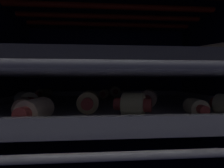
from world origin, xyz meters
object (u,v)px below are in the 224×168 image
Objects in this scene: oven_rack_lower at (113,109)px; pig_in_blanket_lower_9 at (115,91)px; pig_in_blanket_upper_3 at (120,63)px; pig_in_blanket_lower_0 at (89,101)px; baking_tray_upper at (113,71)px; baking_tray_lower at (113,105)px; pig_in_blanket_lower_4 at (22,107)px; pig_in_blanket_upper_0 at (64,67)px; pig_in_blanket_lower_3 at (104,94)px; pig_in_blanket_lower_11 at (36,110)px; pig_in_blanket_upper_5 at (41,58)px; pig_in_blanket_lower_1 at (26,100)px; heating_element at (113,7)px; pig_in_blanket_lower_2 at (148,98)px; pig_in_blanket_lower_8 at (195,107)px; pig_in_blanket_upper_1 at (209,55)px; pig_in_blanket_upper_2 at (41,64)px; oven_rack_upper at (113,75)px; pig_in_blanket_lower_6 at (44,94)px; pig_in_blanket_upper_4 at (200,59)px; pig_in_blanket_lower_5 at (134,105)px; pig_in_blanket_upper_6 at (186,63)px.

oven_rack_lower is 14.51cm from pig_in_blanket_lower_9.
oven_rack_lower is 11.44× the size of pig_in_blanket_upper_3.
pig_in_blanket_lower_0 is 10.73cm from baking_tray_upper.
baking_tray_lower is 17.11cm from pig_in_blanket_lower_4.
pig_in_blanket_lower_0 is 21.32cm from pig_in_blanket_upper_0.
baking_tray_upper reaches higher than pig_in_blanket_lower_3.
pig_in_blanket_lower_11 reaches higher than pig_in_blanket_lower_4.
pig_in_blanket_lower_1 is at bearing 155.79° from pig_in_blanket_upper_5.
pig_in_blanket_lower_2 is (6.45, -4.42, -19.28)cm from heating_element.
oven_rack_lower is 10.35× the size of pig_in_blanket_lower_3.
pig_in_blanket_lower_9 is 25.85cm from pig_in_blanket_upper_5.
pig_in_blanket_upper_1 is at bearing 21.30° from pig_in_blanket_lower_8.
pig_in_blanket_lower_9 is at bearing 104.74° from pig_in_blanket_lower_2.
pig_in_blanket_upper_0 is (-13.07, 10.11, -12.01)cm from heating_element.
pig_in_blanket_lower_11 is 1.04× the size of pig_in_blanket_upper_1.
pig_in_blanket_upper_2 is (-17.62, 6.06, 10.25)cm from oven_rack_lower.
pig_in_blanket_lower_6 is at bearing 150.40° from oven_rack_upper.
pig_in_blanket_upper_4 is (4.07, 4.93, 7.60)cm from pig_in_blanket_lower_8.
baking_tray_upper is (0.00, 0.00, 7.40)cm from baking_tray_lower.
oven_rack_lower is 10.10× the size of pig_in_blanket_lower_1.
pig_in_blanket_upper_3 reaches higher than pig_in_blanket_lower_5.
pig_in_blanket_upper_2 is (-1.73, 10.81, 7.54)cm from pig_in_blanket_lower_1.
pig_in_blanket_upper_5 is at bearing -174.51° from pig_in_blanket_lower_2.
pig_in_blanket_lower_3 is 0.10× the size of oven_rack_upper.
heating_element reaches higher than pig_in_blanket_lower_9.
heating_element is 0.97× the size of baking_tray_upper.
pig_in_blanket_lower_9 is (-0.47, 25.86, -0.08)cm from pig_in_blanket_lower_5.
pig_in_blanket_upper_1 is at bearing -38.31° from baking_tray_upper.
baking_tray_lower is 16.68cm from pig_in_blanket_lower_1.
pig_in_blanket_upper_2 reaches higher than baking_tray_lower.
pig_in_blanket_upper_5 reaches higher than pig_in_blanket_lower_9.
pig_in_blanket_lower_2 is 1.17× the size of pig_in_blanket_lower_3.
pig_in_blanket_lower_9 is (1.56, 14.16, 2.77)cm from oven_rack_lower.
pig_in_blanket_lower_2 is at bearing -34.41° from oven_rack_upper.
pig_in_blanket_lower_0 is 1.06× the size of pig_in_blanket_lower_11.
heating_element reaches higher than pig_in_blanket_upper_2.
baking_tray_lower is 19.69cm from pig_in_blanket_upper_1.
pig_in_blanket_lower_11 is at bearing -73.33° from pig_in_blanket_upper_5.
pig_in_blanket_upper_6 is (32.29, 4.73, 7.32)cm from pig_in_blanket_lower_1.
pig_in_blanket_upper_6 is at bearing -29.75° from pig_in_blanket_lower_3.
heating_element is at bearing 60.58° from pig_in_blanket_lower_0.
pig_in_blanket_lower_4 is 18.02cm from baking_tray_upper.
pig_in_blanket_upper_1 reaches higher than pig_in_blanket_lower_9.
heating_element is 25.96cm from pig_in_blanket_lower_11.
pig_in_blanket_upper_0 reaches higher than baking_tray_lower.
pig_in_blanket_lower_1 is at bearing -163.34° from heating_element.
oven_rack_upper reaches higher than pig_in_blanket_lower_3.
heating_element is 29.04cm from pig_in_blanket_lower_6.
pig_in_blanket_upper_0 is (-19.52, 14.53, 7.27)cm from pig_in_blanket_lower_2.
pig_in_blanket_upper_0 reaches higher than baking_tray_upper.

